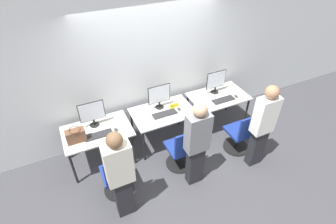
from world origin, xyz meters
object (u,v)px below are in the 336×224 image
at_px(person_left, 120,174).
at_px(monitor_right, 216,81).
at_px(mouse_right, 236,96).
at_px(keyboard_left, 99,135).
at_px(monitor_center, 159,96).
at_px(mouse_center, 179,109).
at_px(handbag, 76,136).
at_px(office_chair_left, 117,178).
at_px(person_center, 197,143).
at_px(keyboard_center, 165,114).
at_px(keyboard_right, 223,100).
at_px(office_chair_center, 181,151).
at_px(mouse_left, 116,130).
at_px(monitor_left, 92,113).
at_px(person_right, 263,125).
at_px(office_chair_right, 240,135).

height_order(person_left, monitor_right, person_left).
bearing_deg(mouse_right, keyboard_left, 179.06).
distance_m(monitor_center, mouse_center, 0.45).
bearing_deg(handbag, mouse_center, 1.25).
relative_size(office_chair_left, person_center, 0.56).
xyz_separation_m(keyboard_center, keyboard_right, (1.21, -0.09, 0.00)).
bearing_deg(office_chair_left, person_left, -91.35).
height_order(keyboard_center, office_chair_center, office_chair_center).
xyz_separation_m(person_left, handbag, (-0.41, 1.06, -0.03)).
relative_size(mouse_left, office_chair_left, 0.10).
xyz_separation_m(keyboard_right, mouse_right, (0.29, -0.01, 0.01)).
bearing_deg(monitor_left, keyboard_right, -7.68).
height_order(keyboard_left, monitor_right, monitor_right).
height_order(person_right, handbag, person_right).
bearing_deg(mouse_center, monitor_right, 13.04).
xyz_separation_m(monitor_center, mouse_right, (1.51, -0.33, -0.25)).
bearing_deg(person_left, handbag, 111.06).
height_order(mouse_center, office_chair_right, office_chair_right).
xyz_separation_m(person_right, handbag, (-2.80, 1.09, -0.05)).
height_order(person_left, handbag, person_left).
xyz_separation_m(mouse_left, monitor_center, (0.92, 0.28, 0.25)).
height_order(mouse_left, person_center, person_center).
bearing_deg(person_center, keyboard_center, 94.03).
distance_m(person_left, monitor_center, 1.75).
relative_size(person_left, person_right, 0.98).
bearing_deg(person_left, office_chair_left, 88.65).
distance_m(keyboard_center, keyboard_right, 1.22).
relative_size(person_left, mouse_center, 17.77).
distance_m(monitor_left, keyboard_center, 1.26).
bearing_deg(mouse_left, monitor_center, 16.90).
distance_m(mouse_center, person_center, 1.06).
height_order(person_center, monitor_right, person_center).
bearing_deg(monitor_right, monitor_center, 179.49).
bearing_deg(mouse_right, monitor_right, 132.47).
bearing_deg(mouse_center, office_chair_right, -40.62).
distance_m(mouse_right, handbag, 3.06).
relative_size(mouse_left, keyboard_center, 0.20).
relative_size(keyboard_left, keyboard_right, 1.00).
xyz_separation_m(office_chair_center, office_chair_right, (1.17, -0.11, 0.00)).
xyz_separation_m(keyboard_left, monitor_right, (2.43, 0.27, 0.25)).
relative_size(keyboard_left, monitor_right, 0.95).
bearing_deg(keyboard_right, monitor_center, 165.17).
xyz_separation_m(office_chair_left, mouse_center, (1.43, 0.73, 0.37)).
height_order(mouse_center, person_right, person_right).
xyz_separation_m(monitor_left, keyboard_center, (1.21, -0.24, -0.25)).
distance_m(person_left, office_chair_center, 1.34).
xyz_separation_m(monitor_left, mouse_left, (0.29, -0.29, -0.25)).
xyz_separation_m(monitor_left, office_chair_right, (2.40, -0.99, -0.62)).
height_order(keyboard_center, mouse_center, mouse_center).
distance_m(mouse_center, monitor_right, 0.98).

